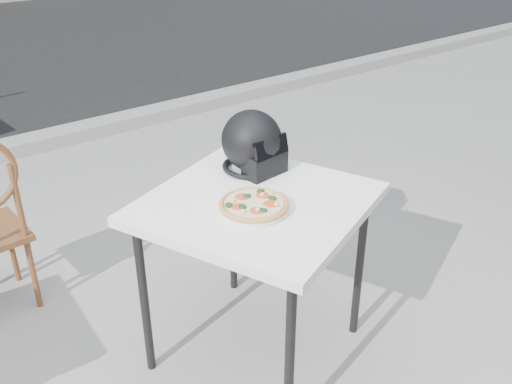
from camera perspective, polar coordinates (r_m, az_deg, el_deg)
ground at (r=2.87m, az=-9.40°, el=-17.03°), size 80.00×80.00×0.00m
cafe_table_main at (r=2.48m, az=0.05°, el=-2.27°), size 1.15×1.15×0.84m
plate at (r=2.36m, az=-0.21°, el=-1.68°), size 0.31×0.31×0.02m
pizza at (r=2.35m, az=-0.21°, el=-1.23°), size 0.34×0.34×0.04m
helmet at (r=2.66m, az=-0.29°, el=4.79°), size 0.31×0.32×0.29m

